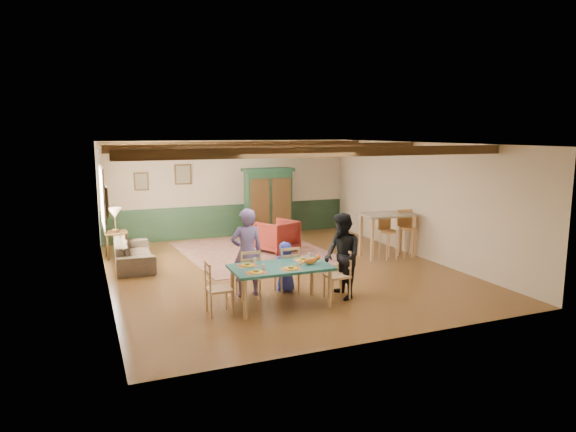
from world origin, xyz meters
name	(u,v)px	position (x,y,z in m)	size (l,w,h in m)	color
floor	(282,271)	(0.00, 0.00, 0.00)	(8.00, 8.00, 0.00)	brown
wall_back	(230,189)	(0.00, 4.00, 1.35)	(7.00, 0.02, 2.70)	beige
wall_left	(105,219)	(-3.50, 0.00, 1.35)	(0.02, 8.00, 2.70)	beige
wall_right	(420,200)	(3.50, 0.00, 1.35)	(0.02, 8.00, 2.70)	beige
ceiling	(281,143)	(0.00, 0.00, 2.70)	(7.00, 8.00, 0.02)	white
wainscot_back	(230,220)	(0.00, 3.98, 0.45)	(6.95, 0.03, 0.90)	#1C331F
ceiling_beam_front	(332,152)	(0.00, -2.30, 2.61)	(6.95, 0.16, 0.16)	#33210E
ceiling_beam_mid	(274,147)	(0.00, 0.40, 2.61)	(6.95, 0.16, 0.16)	#33210E
ceiling_beam_back	(239,144)	(0.00, 3.00, 2.61)	(6.95, 0.16, 0.16)	#33210E
window_left	(102,197)	(-3.47, 1.70, 1.55)	(0.06, 1.60, 1.30)	white
picture_left_wall	(107,201)	(-3.47, -0.60, 1.75)	(0.04, 0.42, 0.52)	gray
picture_back_a	(183,174)	(-1.30, 3.97, 1.80)	(0.45, 0.04, 0.55)	gray
picture_back_b	(141,181)	(-2.40, 3.97, 1.65)	(0.38, 0.04, 0.48)	gray
dining_table	(281,286)	(-0.83, -2.09, 0.35)	(1.67, 0.93, 0.70)	#1B564F
dining_chair_far_left	(248,273)	(-1.19, -1.42, 0.44)	(0.39, 0.41, 0.88)	tan
dining_chair_far_right	(287,269)	(-0.45, -1.42, 0.44)	(0.39, 0.41, 0.88)	tan
dining_chair_end_left	(219,288)	(-1.90, -2.08, 0.44)	(0.39, 0.41, 0.88)	tan
dining_chair_end_right	(337,275)	(0.24, -2.10, 0.44)	(0.39, 0.41, 0.88)	tan
person_man	(247,253)	(-1.19, -1.34, 0.80)	(0.58, 0.38, 1.60)	slate
person_woman	(342,256)	(0.33, -2.10, 0.77)	(0.75, 0.58, 1.53)	black
person_child	(285,267)	(-0.45, -1.35, 0.47)	(0.46, 0.30, 0.93)	#2835A3
cat	(311,260)	(-0.32, -2.19, 0.78)	(0.33, 0.13, 0.17)	orange
place_setting_near_left	(256,269)	(-1.34, -2.32, 0.75)	(0.37, 0.28, 0.11)	gold
place_setting_near_center	(291,266)	(-0.74, -2.32, 0.75)	(0.37, 0.28, 0.11)	gold
place_setting_far_left	(248,263)	(-1.34, -1.85, 0.75)	(0.37, 0.28, 0.11)	gold
place_setting_far_right	(303,257)	(-0.32, -1.86, 0.75)	(0.37, 0.28, 0.11)	gold
area_rug	(255,252)	(0.01, 1.85, 0.01)	(3.31, 3.93, 0.01)	tan
armoire	(268,204)	(0.89, 3.29, 0.98)	(1.38, 0.55, 1.96)	black
armchair	(277,236)	(0.55, 1.71, 0.39)	(0.84, 0.87, 0.79)	#531210
sofa	(134,253)	(-2.89, 1.60, 0.29)	(2.01, 0.79, 0.59)	#3B3025
end_table	(117,245)	(-3.18, 2.53, 0.31)	(0.51, 0.51, 0.62)	#33210E
table_lamp	(115,220)	(-3.18, 2.53, 0.91)	(0.32, 0.32, 0.57)	#D6B78A
counter_table	(387,235)	(2.75, 0.19, 0.52)	(1.26, 0.73, 1.05)	tan
bar_stool_left	(388,237)	(2.69, 0.04, 0.52)	(0.37, 0.41, 1.05)	#B98348
bar_stool_right	(408,234)	(3.21, 0.03, 0.56)	(0.39, 0.43, 1.12)	#B98348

